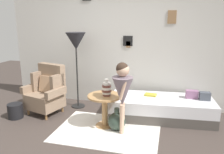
% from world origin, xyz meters
% --- Properties ---
extents(ground_plane, '(12.00, 12.00, 0.00)m').
position_xyz_m(ground_plane, '(0.00, 0.00, 0.00)').
color(ground_plane, '#423833').
extents(gallery_wall, '(4.80, 0.12, 2.60)m').
position_xyz_m(gallery_wall, '(0.00, 1.95, 1.30)').
color(gallery_wall, beige).
rests_on(gallery_wall, ground).
extents(rug, '(1.71, 1.25, 0.01)m').
position_xyz_m(rug, '(0.17, 0.60, 0.01)').
color(rug, silver).
rests_on(rug, ground).
extents(armchair, '(0.86, 0.73, 0.97)m').
position_xyz_m(armchair, '(-1.22, 1.06, 0.44)').
color(armchair, olive).
rests_on(armchair, ground).
extents(daybed, '(1.96, 0.96, 0.40)m').
position_xyz_m(daybed, '(1.01, 1.35, 0.20)').
color(daybed, '#4C4742').
rests_on(daybed, ground).
extents(pillow_head, '(0.20, 0.13, 0.15)m').
position_xyz_m(pillow_head, '(1.77, 1.44, 0.47)').
color(pillow_head, '#474C56').
rests_on(pillow_head, daybed).
extents(pillow_mid, '(0.23, 0.14, 0.15)m').
position_xyz_m(pillow_mid, '(1.55, 1.49, 0.47)').
color(pillow_mid, gray).
rests_on(pillow_mid, daybed).
extents(side_table, '(0.59, 0.59, 0.57)m').
position_xyz_m(side_table, '(0.07, 0.75, 0.41)').
color(side_table, tan).
rests_on(side_table, ground).
extents(vase_striped, '(0.17, 0.17, 0.29)m').
position_xyz_m(vase_striped, '(0.11, 0.73, 0.70)').
color(vase_striped, brown).
rests_on(vase_striped, side_table).
extents(floor_lamp, '(0.41, 0.41, 1.58)m').
position_xyz_m(floor_lamp, '(-0.75, 1.50, 1.35)').
color(floor_lamp, black).
rests_on(floor_lamp, ground).
extents(person_child, '(0.34, 0.34, 1.19)m').
position_xyz_m(person_child, '(0.42, 0.59, 0.77)').
color(person_child, '#D8AD8E').
rests_on(person_child, ground).
extents(book_on_daybed, '(0.23, 0.18, 0.03)m').
position_xyz_m(book_on_daybed, '(0.79, 1.44, 0.42)').
color(book_on_daybed, gold).
rests_on(book_on_daybed, daybed).
extents(demijohn_near, '(0.31, 0.31, 0.39)m').
position_xyz_m(demijohn_near, '(0.31, 0.67, 0.16)').
color(demijohn_near, '#2D3D33').
rests_on(demijohn_near, ground).
extents(magazine_basket, '(0.28, 0.28, 0.28)m').
position_xyz_m(magazine_basket, '(-1.68, 0.65, 0.14)').
color(magazine_basket, black).
rests_on(magazine_basket, ground).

